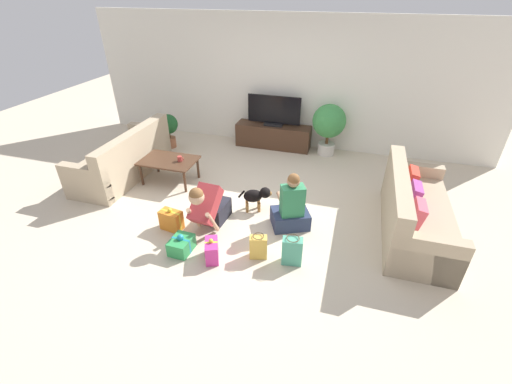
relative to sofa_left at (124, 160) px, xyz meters
name	(u,v)px	position (x,y,z in m)	size (l,w,h in m)	color
ground_plane	(246,205)	(2.43, -0.34, -0.31)	(16.00, 16.00, 0.00)	beige
wall_back	(286,83)	(2.43, 2.29, 0.99)	(8.40, 0.06, 2.60)	white
sofa_left	(124,160)	(0.00, 0.00, 0.00)	(0.83, 2.04, 0.87)	tan
sofa_right	(413,213)	(4.86, -0.31, 0.00)	(0.83, 2.04, 0.87)	tan
coffee_table	(169,162)	(0.90, 0.02, 0.07)	(0.95, 0.64, 0.42)	#472D1E
tv_console	(273,136)	(2.27, 2.02, -0.07)	(1.58, 0.41, 0.49)	#472D1E
tv	(274,112)	(2.27, 2.02, 0.45)	(1.11, 0.20, 0.62)	black
potted_plant_back_right	(329,124)	(3.41, 1.97, 0.35)	(0.66, 0.66, 1.04)	beige
potted_plant_corner_left	(168,127)	(0.15, 1.37, 0.14)	(0.41, 0.41, 0.72)	#A36042
person_kneeling	(209,206)	(2.11, -1.03, 0.05)	(0.38, 0.84, 0.82)	#23232D
person_sitting	(291,208)	(3.21, -0.67, 0.00)	(0.64, 0.61, 0.89)	#283351
dog	(257,196)	(2.63, -0.41, -0.05)	(0.50, 0.28, 0.39)	black
gift_box_a	(171,220)	(1.59, -1.22, -0.16)	(0.33, 0.22, 0.35)	orange
gift_box_b	(181,245)	(1.95, -1.63, -0.21)	(0.27, 0.34, 0.27)	#2D934C
gift_box_c	(212,250)	(2.40, -1.64, -0.18)	(0.26, 0.34, 0.32)	#CC3389
gift_bag_a	(258,247)	(2.95, -1.44, -0.15)	(0.25, 0.18, 0.35)	#E5B74C
gift_bag_b	(292,251)	(3.39, -1.42, -0.12)	(0.27, 0.18, 0.40)	#4CA384
mug	(180,159)	(1.12, 0.03, 0.16)	(0.12, 0.08, 0.09)	#B23D38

